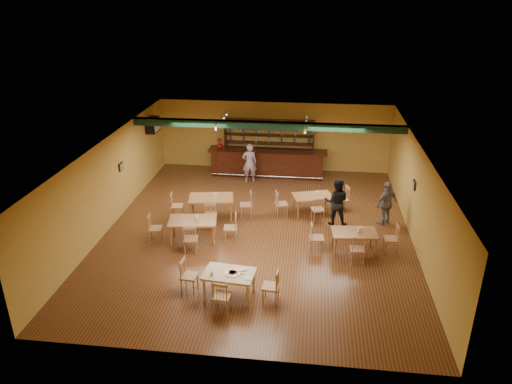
# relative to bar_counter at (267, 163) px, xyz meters

# --- Properties ---
(floor) EXTENTS (12.00, 12.00, 0.00)m
(floor) POSITION_rel_bar_counter_xyz_m (0.19, -5.15, -0.56)
(floor) COLOR #532C17
(floor) RESTS_ON ground
(ceiling_beam) EXTENTS (10.00, 0.30, 0.25)m
(ceiling_beam) POSITION_rel_bar_counter_xyz_m (0.19, -2.35, 2.31)
(ceiling_beam) COLOR black
(ceiling_beam) RESTS_ON ceiling
(track_rail_left) EXTENTS (0.05, 2.50, 0.05)m
(track_rail_left) POSITION_rel_bar_counter_xyz_m (-1.61, -1.75, 2.38)
(track_rail_left) COLOR silver
(track_rail_left) RESTS_ON ceiling
(track_rail_right) EXTENTS (0.05, 2.50, 0.05)m
(track_rail_right) POSITION_rel_bar_counter_xyz_m (1.59, -1.75, 2.38)
(track_rail_right) COLOR silver
(track_rail_right) RESTS_ON ceiling
(ac_unit) EXTENTS (0.34, 0.70, 0.48)m
(ac_unit) POSITION_rel_bar_counter_xyz_m (-4.61, -0.95, 1.79)
(ac_unit) COLOR silver
(ac_unit) RESTS_ON wall_left
(picture_left) EXTENTS (0.04, 0.34, 0.28)m
(picture_left) POSITION_rel_bar_counter_xyz_m (-4.78, -4.15, 1.14)
(picture_left) COLOR black
(picture_left) RESTS_ON wall_left
(picture_right) EXTENTS (0.04, 0.34, 0.28)m
(picture_right) POSITION_rel_bar_counter_xyz_m (5.16, -4.65, 1.14)
(picture_right) COLOR black
(picture_right) RESTS_ON wall_right
(bar_counter) EXTENTS (5.03, 0.85, 1.13)m
(bar_counter) POSITION_rel_bar_counter_xyz_m (0.00, 0.00, 0.00)
(bar_counter) COLOR black
(bar_counter) RESTS_ON ground
(back_bar_hutch) EXTENTS (3.89, 0.40, 2.28)m
(back_bar_hutch) POSITION_rel_bar_counter_xyz_m (0.00, 0.63, 0.57)
(back_bar_hutch) COLOR black
(back_bar_hutch) RESTS_ON ground
(poinsettia) EXTENTS (0.32, 0.32, 0.45)m
(poinsettia) POSITION_rel_bar_counter_xyz_m (-2.07, 0.00, 0.79)
(poinsettia) COLOR #B1101D
(poinsettia) RESTS_ON bar_counter
(dining_table_a) EXTENTS (1.65, 1.15, 0.76)m
(dining_table_a) POSITION_rel_bar_counter_xyz_m (-1.56, -4.31, -0.18)
(dining_table_a) COLOR olive
(dining_table_a) RESTS_ON ground
(dining_table_b) EXTENTS (1.56, 1.19, 0.69)m
(dining_table_b) POSITION_rel_bar_counter_xyz_m (1.96, -3.56, -0.22)
(dining_table_b) COLOR olive
(dining_table_b) RESTS_ON ground
(dining_table_c) EXTENTS (1.61, 1.10, 0.75)m
(dining_table_c) POSITION_rel_bar_counter_xyz_m (-1.79, -6.07, -0.19)
(dining_table_c) COLOR olive
(dining_table_c) RESTS_ON ground
(dining_table_d) EXTENTS (1.42, 0.93, 0.68)m
(dining_table_d) POSITION_rel_bar_counter_xyz_m (3.25, -6.15, -0.23)
(dining_table_d) COLOR olive
(dining_table_d) RESTS_ON ground
(near_table) EXTENTS (1.39, 0.97, 0.70)m
(near_table) POSITION_rel_bar_counter_xyz_m (-0.14, -8.88, -0.21)
(near_table) COLOR tan
(near_table) RESTS_ON ground
(pizza_tray) EXTENTS (0.41, 0.41, 0.01)m
(pizza_tray) POSITION_rel_bar_counter_xyz_m (-0.04, -8.88, 0.15)
(pizza_tray) COLOR silver
(pizza_tray) RESTS_ON near_table
(parmesan_shaker) EXTENTS (0.08, 0.08, 0.11)m
(parmesan_shaker) POSITION_rel_bar_counter_xyz_m (-0.56, -9.02, 0.19)
(parmesan_shaker) COLOR #EAE5C6
(parmesan_shaker) RESTS_ON near_table
(napkin_stack) EXTENTS (0.24, 0.22, 0.03)m
(napkin_stack) POSITION_rel_bar_counter_xyz_m (0.19, -8.69, 0.15)
(napkin_stack) COLOR white
(napkin_stack) RESTS_ON near_table
(pizza_server) EXTENTS (0.33, 0.20, 0.00)m
(pizza_server) POSITION_rel_bar_counter_xyz_m (0.10, -8.83, 0.16)
(pizza_server) COLOR silver
(pizza_server) RESTS_ON pizza_tray
(side_plate) EXTENTS (0.24, 0.24, 0.01)m
(side_plate) POSITION_rel_bar_counter_xyz_m (0.38, -9.07, 0.15)
(side_plate) COLOR white
(side_plate) RESTS_ON near_table
(patron_bar) EXTENTS (0.67, 0.52, 1.65)m
(patron_bar) POSITION_rel_bar_counter_xyz_m (-0.67, -0.83, 0.26)
(patron_bar) COLOR #9250AE
(patron_bar) RESTS_ON ground
(patron_right_a) EXTENTS (0.87, 0.70, 1.69)m
(patron_right_a) POSITION_rel_bar_counter_xyz_m (2.76, -4.36, 0.28)
(patron_right_a) COLOR black
(patron_right_a) RESTS_ON ground
(patron_right_b) EXTENTS (0.95, 0.88, 1.57)m
(patron_right_b) POSITION_rel_bar_counter_xyz_m (4.45, -4.15, 0.22)
(patron_right_b) COLOR slate
(patron_right_b) RESTS_ON ground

